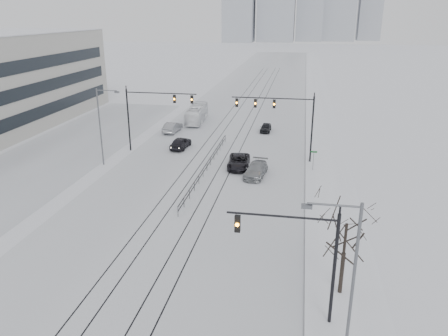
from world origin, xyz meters
The scene contains 19 objects.
road centered at (0.00, 60.00, 0.01)m, with size 22.00×260.00×0.02m, color silver.
sidewalk_east centered at (13.50, 60.00, 0.08)m, with size 5.00×260.00×0.16m, color white.
curb centered at (11.05, 60.00, 0.06)m, with size 0.10×260.00×0.12m, color gray.
parking_strip centered at (-20.00, 35.00, 0.01)m, with size 14.00×60.00×0.03m, color silver.
tram_rails centered at (0.00, 40.00, 0.02)m, with size 5.30×180.00×0.01m.
traffic_mast_near centered at (10.79, 6.00, 4.56)m, with size 6.10×0.37×7.00m.
traffic_mast_ne centered at (8.15, 34.99, 5.76)m, with size 9.60×0.37×8.00m.
traffic_mast_nw centered at (-8.52, 36.00, 5.57)m, with size 9.10×0.37×8.00m.
street_light_east centered at (12.70, 3.00, 5.21)m, with size 2.73×0.25×9.00m.
street_light_west centered at (-12.20, 30.00, 5.21)m, with size 2.73×0.25×9.00m.
bare_tree centered at (13.20, 9.00, 4.49)m, with size 4.40×4.40×6.10m.
median_fence centered at (0.00, 30.00, 0.53)m, with size 0.06×24.00×1.00m.
street_sign centered at (11.80, 32.00, 1.61)m, with size 0.70×0.06×2.40m.
sedan_sb_inner centered at (-5.26, 37.93, 0.77)m, with size 1.81×4.49×1.53m, color black.
sedan_sb_outer centered at (-8.68, 45.73, 0.76)m, with size 1.62×4.64×1.53m, color gray.
sedan_nb_front centered at (3.38, 31.75, 0.73)m, with size 2.42×5.25×1.46m, color black.
sedan_nb_right centered at (5.62, 29.33, 0.72)m, with size 2.02×4.97×1.44m, color gray.
sedan_nb_far centered at (5.04, 48.50, 0.63)m, with size 1.48×3.68×1.25m, color black.
box_truck centered at (-6.63, 52.80, 1.34)m, with size 2.25×9.61×2.68m, color white.
Camera 1 is at (10.07, -15.44, 16.94)m, focal length 35.00 mm.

